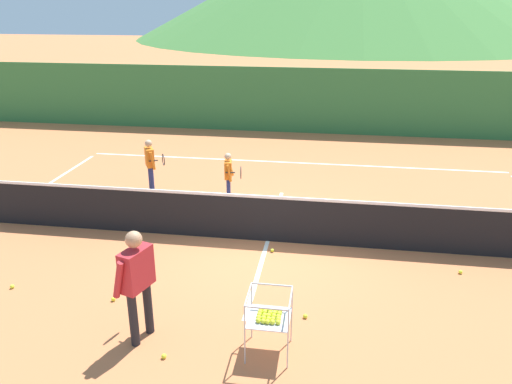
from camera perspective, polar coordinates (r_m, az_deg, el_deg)
The scene contains 15 objects.
ground_plane at distance 9.97m, azimuth 1.36°, elevation -5.64°, with size 120.00×120.00×0.00m, color #C67042.
line_baseline_far at distance 14.80m, azimuth 3.99°, elevation 3.41°, with size 12.24×0.08×0.01m, color white.
line_service_center at distance 9.97m, azimuth 1.36°, elevation -5.63°, with size 0.08×5.38×0.01m, color white.
tennis_net at distance 9.76m, azimuth 1.38°, elevation -3.02°, with size 12.07×0.08×1.05m.
instructor at distance 7.00m, azimuth -13.51°, elevation -9.35°, with size 0.46×0.83×1.67m.
student_0 at distance 12.56m, azimuth -12.04°, elevation 3.55°, with size 0.62×0.54×1.33m.
student_1 at distance 11.67m, azimuth -3.13°, elevation 2.24°, with size 0.48×0.55×1.19m.
ball_cart at distance 6.78m, azimuth 1.51°, elevation -14.05°, with size 0.58×0.58×0.90m.
tennis_ball_0 at distance 7.76m, azimuth 5.67°, elevation -14.00°, with size 0.07×0.07×0.07m, color yellow.
tennis_ball_3 at distance 8.42m, azimuth -16.07°, elevation -11.74°, with size 0.07×0.07×0.07m, color yellow.
tennis_ball_4 at distance 9.54m, azimuth 22.43°, elevation -8.49°, with size 0.07×0.07×0.07m, color yellow.
tennis_ball_5 at distance 7.12m, azimuth -10.54°, elevation -18.05°, with size 0.07×0.07×0.07m, color yellow.
tennis_ball_6 at distance 9.35m, azimuth -26.21°, elevation -9.72°, with size 0.07×0.07×0.07m, color yellow.
tennis_ball_8 at distance 9.54m, azimuth 1.88°, elevation -6.72°, with size 0.07×0.07×0.07m, color yellow.
windscreen_fence at distance 18.07m, azimuth 5.12°, elevation 10.41°, with size 26.92×0.08×2.32m, color #33753D.
Camera 1 is at (1.12, -8.83, 4.48)m, focal length 34.83 mm.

